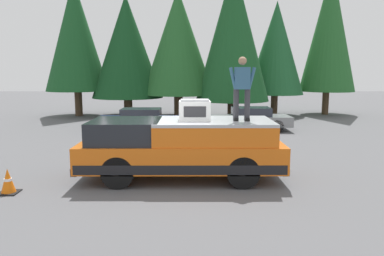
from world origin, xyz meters
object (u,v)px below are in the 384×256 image
Objects in this scene: compressor_unit at (195,110)px; parked_car_grey at (249,119)px; person_on_truck_bed at (242,87)px; pickup_truck at (181,148)px; traffic_cone at (8,182)px; parked_car_navy at (140,120)px.

compressor_unit is 9.13m from parked_car_grey.
pickup_truck is at bearing 85.50° from person_on_truck_bed.
compressor_unit is 1.41m from person_on_truck_bed.
parked_car_grey is 12.30m from traffic_cone.
person_on_truck_bed is 9.05m from parked_car_grey.
parked_car_grey is at bearing -83.89° from parked_car_navy.
compressor_unit reaches higher than pickup_truck.
parked_car_grey is at bearing -20.55° from pickup_truck.
person_on_truck_bed reaches higher than compressor_unit.
compressor_unit is at bearing -74.94° from traffic_cone.
parked_car_navy reaches higher than traffic_cone.
parked_car_navy is at bearing 18.01° from compressor_unit.
traffic_cone is (-1.24, 4.21, -0.58)m from pickup_truck.
pickup_truck is 1.12m from compressor_unit.
parked_car_navy is at bearing 96.11° from parked_car_grey.
pickup_truck is 6.60× the size of compressor_unit.
person_on_truck_bed is 2.73× the size of traffic_cone.
person_on_truck_bed is 9.19m from parked_car_navy.
pickup_truck is 4.43m from traffic_cone.
pickup_truck is 8.94× the size of traffic_cone.
traffic_cone is at bearing 167.88° from parked_car_navy.
person_on_truck_bed is at bearing -154.58° from parked_car_navy.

